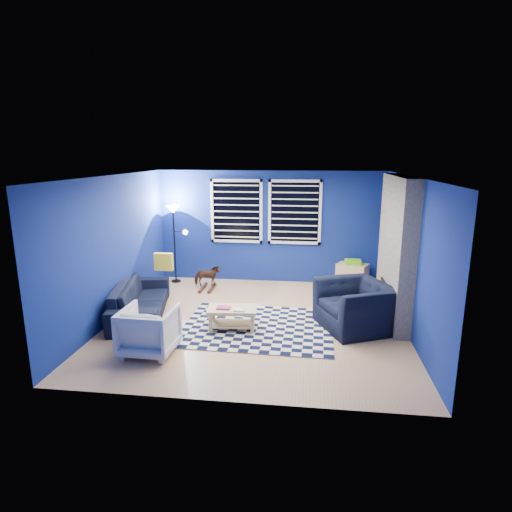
{
  "coord_description": "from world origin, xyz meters",
  "views": [
    {
      "loc": [
        0.86,
        -6.93,
        2.85
      ],
      "look_at": [
        -0.04,
        0.3,
        1.11
      ],
      "focal_mm": 30.0,
      "sensor_mm": 36.0,
      "label": 1
    }
  ],
  "objects_px": {
    "rocking_horse": "(207,276)",
    "coffee_table": "(232,314)",
    "armchair_bent": "(149,330)",
    "sofa": "(141,299)",
    "cabinet": "(352,275)",
    "floor_lamp": "(174,220)",
    "armchair_big": "(355,306)",
    "tv": "(386,226)"
  },
  "relations": [
    {
      "from": "rocking_horse",
      "to": "coffee_table",
      "type": "distance_m",
      "value": 2.27
    },
    {
      "from": "armchair_bent",
      "to": "rocking_horse",
      "type": "bearing_deg",
      "value": -90.29
    },
    {
      "from": "sofa",
      "to": "cabinet",
      "type": "distance_m",
      "value": 4.52
    },
    {
      "from": "cabinet",
      "to": "floor_lamp",
      "type": "relative_size",
      "value": 0.43
    },
    {
      "from": "rocking_horse",
      "to": "coffee_table",
      "type": "height_order",
      "value": "rocking_horse"
    },
    {
      "from": "sofa",
      "to": "cabinet",
      "type": "height_order",
      "value": "cabinet"
    },
    {
      "from": "floor_lamp",
      "to": "rocking_horse",
      "type": "bearing_deg",
      "value": -29.73
    },
    {
      "from": "cabinet",
      "to": "armchair_big",
      "type": "bearing_deg",
      "value": -70.13
    },
    {
      "from": "armchair_big",
      "to": "floor_lamp",
      "type": "relative_size",
      "value": 0.68
    },
    {
      "from": "armchair_bent",
      "to": "coffee_table",
      "type": "distance_m",
      "value": 1.43
    },
    {
      "from": "coffee_table",
      "to": "sofa",
      "type": "bearing_deg",
      "value": 165.85
    },
    {
      "from": "tv",
      "to": "coffee_table",
      "type": "relative_size",
      "value": 1.2
    },
    {
      "from": "armchair_big",
      "to": "rocking_horse",
      "type": "relative_size",
      "value": 2.19
    },
    {
      "from": "armchair_bent",
      "to": "coffee_table",
      "type": "height_order",
      "value": "armchair_bent"
    },
    {
      "from": "tv",
      "to": "floor_lamp",
      "type": "relative_size",
      "value": 0.58
    },
    {
      "from": "sofa",
      "to": "armchair_bent",
      "type": "xyz_separation_m",
      "value": [
        0.7,
        -1.42,
        0.05
      ]
    },
    {
      "from": "tv",
      "to": "cabinet",
      "type": "xyz_separation_m",
      "value": [
        -0.61,
        0.25,
        -1.13
      ]
    },
    {
      "from": "cabinet",
      "to": "floor_lamp",
      "type": "bearing_deg",
      "value": -154.46
    },
    {
      "from": "armchair_big",
      "to": "armchair_bent",
      "type": "xyz_separation_m",
      "value": [
        -3.07,
        -1.31,
        -0.04
      ]
    },
    {
      "from": "tv",
      "to": "coffee_table",
      "type": "bearing_deg",
      "value": -139.35
    },
    {
      "from": "sofa",
      "to": "rocking_horse",
      "type": "distance_m",
      "value": 1.84
    },
    {
      "from": "armchair_bent",
      "to": "floor_lamp",
      "type": "height_order",
      "value": "floor_lamp"
    },
    {
      "from": "armchair_bent",
      "to": "coffee_table",
      "type": "bearing_deg",
      "value": -134.94
    },
    {
      "from": "sofa",
      "to": "coffee_table",
      "type": "bearing_deg",
      "value": -116.89
    },
    {
      "from": "coffee_table",
      "to": "cabinet",
      "type": "distance_m",
      "value": 3.44
    },
    {
      "from": "sofa",
      "to": "floor_lamp",
      "type": "bearing_deg",
      "value": -12.88
    },
    {
      "from": "armchair_big",
      "to": "armchair_bent",
      "type": "height_order",
      "value": "armchair_big"
    },
    {
      "from": "tv",
      "to": "armchair_bent",
      "type": "xyz_separation_m",
      "value": [
        -3.84,
        -3.37,
        -1.05
      ]
    },
    {
      "from": "rocking_horse",
      "to": "floor_lamp",
      "type": "relative_size",
      "value": 0.31
    },
    {
      "from": "tv",
      "to": "rocking_horse",
      "type": "height_order",
      "value": "tv"
    },
    {
      "from": "tv",
      "to": "floor_lamp",
      "type": "xyz_separation_m",
      "value": [
        -4.54,
        0.15,
        0.02
      ]
    },
    {
      "from": "armchair_big",
      "to": "tv",
      "type": "bearing_deg",
      "value": 135.39
    },
    {
      "from": "armchair_big",
      "to": "floor_lamp",
      "type": "xyz_separation_m",
      "value": [
        -3.77,
        2.21,
        1.04
      ]
    },
    {
      "from": "sofa",
      "to": "floor_lamp",
      "type": "distance_m",
      "value": 2.39
    },
    {
      "from": "armchair_big",
      "to": "cabinet",
      "type": "relative_size",
      "value": 1.6
    },
    {
      "from": "coffee_table",
      "to": "floor_lamp",
      "type": "relative_size",
      "value": 0.48
    },
    {
      "from": "rocking_horse",
      "to": "floor_lamp",
      "type": "xyz_separation_m",
      "value": [
        -0.83,
        0.47,
        1.12
      ]
    },
    {
      "from": "coffee_table",
      "to": "tv",
      "type": "bearing_deg",
      "value": 40.65
    },
    {
      "from": "sofa",
      "to": "coffee_table",
      "type": "height_order",
      "value": "sofa"
    },
    {
      "from": "sofa",
      "to": "rocking_horse",
      "type": "relative_size",
      "value": 3.85
    },
    {
      "from": "floor_lamp",
      "to": "coffee_table",
      "type": "bearing_deg",
      "value": -55.59
    },
    {
      "from": "coffee_table",
      "to": "cabinet",
      "type": "bearing_deg",
      "value": 50.43
    }
  ]
}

